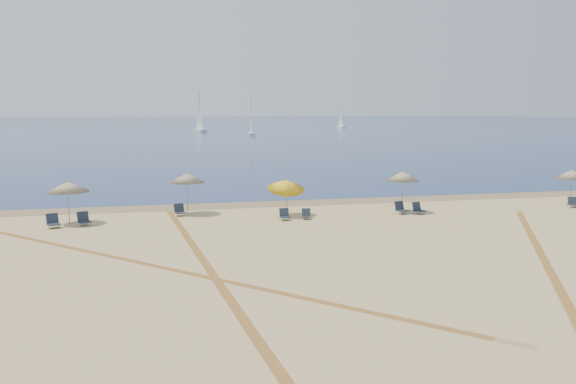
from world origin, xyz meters
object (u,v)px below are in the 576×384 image
at_px(umbrella_2, 187,178).
at_px(sailboat_0, 341,122).
at_px(chair_3, 84,219).
at_px(chair_4, 180,210).
at_px(umbrella_5, 572,174).
at_px(umbrella_1, 68,187).
at_px(chair_2, 53,222).
at_px(umbrella_3, 286,185).
at_px(chair_8, 418,209).
at_px(chair_9, 573,203).
at_px(sailboat_2, 251,124).
at_px(umbrella_4, 403,176).
at_px(chair_6, 306,214).
at_px(sailboat_1, 200,120).
at_px(chair_7, 401,208).
at_px(chair_5, 285,215).

relative_size(umbrella_2, sailboat_0, 0.40).
height_order(chair_3, chair_4, chair_3).
bearing_deg(umbrella_5, umbrella_1, 179.36).
bearing_deg(chair_2, chair_3, -7.24).
distance_m(umbrella_3, chair_8, 7.99).
height_order(chair_9, sailboat_2, sailboat_2).
xyz_separation_m(umbrella_4, umbrella_5, (11.68, 0.13, -0.18)).
relative_size(chair_3, chair_6, 1.35).
bearing_deg(umbrella_1, umbrella_5, -0.64).
bearing_deg(chair_4, sailboat_1, 70.85).
relative_size(chair_3, sailboat_0, 0.14).
height_order(umbrella_5, chair_7, umbrella_5).
xyz_separation_m(chair_2, chair_9, (30.91, -0.31, -0.04)).
distance_m(umbrella_1, chair_3, 1.95).
relative_size(chair_6, chair_8, 0.80).
relative_size(chair_7, chair_9, 1.12).
bearing_deg(sailboat_1, chair_5, -105.59).
distance_m(umbrella_3, sailboat_2, 103.99).
distance_m(umbrella_2, sailboat_1, 124.46).
height_order(chair_7, sailboat_1, sailboat_1).
distance_m(sailboat_1, sailboat_2, 25.00).
xyz_separation_m(chair_5, sailboat_0, (50.98, 149.74, 1.63)).
bearing_deg(sailboat_2, umbrella_2, -95.95).
bearing_deg(sailboat_1, chair_8, -101.93).
xyz_separation_m(chair_4, chair_9, (24.29, -2.45, -0.02)).
xyz_separation_m(chair_6, chair_7, (5.89, 0.45, 0.06)).
bearing_deg(chair_2, umbrella_4, -19.62).
bearing_deg(sailboat_2, chair_3, -98.68).
relative_size(umbrella_2, chair_2, 2.82).
xyz_separation_m(chair_3, chair_8, (18.91, -0.70, -0.02)).
xyz_separation_m(umbrella_5, sailboat_1, (-14.00, 126.02, 1.02)).
distance_m(chair_4, chair_5, 6.25).
bearing_deg(sailboat_2, sailboat_1, 118.86).
xyz_separation_m(sailboat_0, sailboat_1, (-45.88, -22.64, 1.11)).
bearing_deg(chair_9, umbrella_2, -170.96).
bearing_deg(umbrella_5, chair_4, 176.35).
height_order(umbrella_5, sailboat_0, sailboat_0).
height_order(umbrella_3, chair_2, umbrella_3).
distance_m(chair_3, chair_5, 10.82).
xyz_separation_m(umbrella_3, chair_6, (0.90, -1.22, -1.57)).
height_order(umbrella_3, umbrella_5, umbrella_3).
xyz_separation_m(chair_6, sailboat_0, (49.73, 149.74, 1.65)).
distance_m(umbrella_2, chair_2, 7.76).
bearing_deg(chair_2, sailboat_2, 54.35).
xyz_separation_m(chair_5, sailboat_2, (15.06, 104.16, 2.21)).
height_order(chair_2, chair_4, chair_2).
relative_size(umbrella_2, chair_6, 3.86).
bearing_deg(chair_5, chair_8, -1.29).
distance_m(umbrella_1, umbrella_4, 18.99).
relative_size(umbrella_2, chair_8, 3.11).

